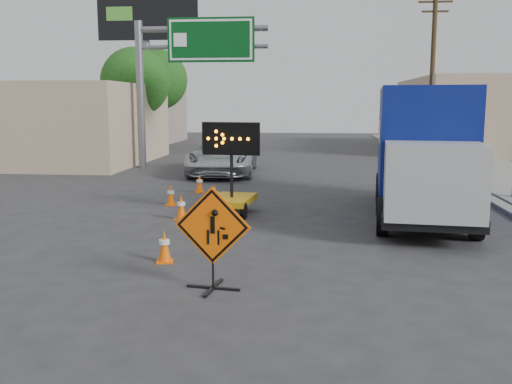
# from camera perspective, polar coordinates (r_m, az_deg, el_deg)

# --- Properties ---
(ground) EXTENTS (100.00, 100.00, 0.00)m
(ground) POSITION_cam_1_polar(r_m,az_deg,el_deg) (9.13, -4.90, -10.88)
(ground) COLOR #2D2D30
(ground) RESTS_ON ground
(curb_right) EXTENTS (0.40, 60.00, 0.12)m
(curb_right) POSITION_cam_1_polar(r_m,az_deg,el_deg) (24.28, 19.00, 1.30)
(curb_right) COLOR gray
(curb_right) RESTS_ON ground
(sidewalk_right) EXTENTS (4.00, 60.00, 0.15)m
(sidewalk_right) POSITION_cam_1_polar(r_m,az_deg,el_deg) (24.91, 24.16, 1.22)
(sidewalk_right) COLOR gray
(sidewalk_right) RESTS_ON ground
(storefront_left_near) EXTENTS (14.00, 10.00, 4.00)m
(storefront_left_near) POSITION_cam_1_polar(r_m,az_deg,el_deg) (32.46, -23.16, 6.33)
(storefront_left_near) COLOR tan
(storefront_left_near) RESTS_ON ground
(storefront_left_far) EXTENTS (12.00, 10.00, 4.40)m
(storefront_left_far) POSITION_cam_1_polar(r_m,az_deg,el_deg) (45.58, -15.77, 7.52)
(storefront_left_far) COLOR gray
(storefront_left_far) RESTS_ON ground
(building_right_far) EXTENTS (10.00, 14.00, 4.60)m
(building_right_far) POSITION_cam_1_polar(r_m,az_deg,el_deg) (40.09, 22.43, 7.17)
(building_right_far) COLOR tan
(building_right_far) RESTS_ON ground
(highway_gantry) EXTENTS (6.18, 0.38, 6.90)m
(highway_gantry) POSITION_cam_1_polar(r_m,az_deg,el_deg) (27.15, -7.33, 13.08)
(highway_gantry) COLOR slate
(highway_gantry) RESTS_ON ground
(billboard) EXTENTS (6.10, 0.54, 9.85)m
(billboard) POSITION_cam_1_polar(r_m,az_deg,el_deg) (35.98, -10.78, 15.62)
(billboard) COLOR slate
(billboard) RESTS_ON ground
(utility_pole_far) EXTENTS (1.80, 0.26, 9.00)m
(utility_pole_far) POSITION_cam_1_polar(r_m,az_deg,el_deg) (33.10, 17.21, 11.33)
(utility_pole_far) COLOR #44341D
(utility_pole_far) RESTS_ON ground
(tree_left_near) EXTENTS (3.71, 3.71, 6.03)m
(tree_left_near) POSITION_cam_1_polar(r_m,az_deg,el_deg) (31.94, -11.99, 10.70)
(tree_left_near) COLOR #44341D
(tree_left_near) RESTS_ON ground
(tree_left_far) EXTENTS (4.10, 4.10, 6.66)m
(tree_left_far) POSITION_cam_1_polar(r_m,az_deg,el_deg) (39.90, -9.86, 11.00)
(tree_left_far) COLOR #44341D
(tree_left_far) RESTS_ON ground
(construction_sign) EXTENTS (1.30, 0.93, 1.74)m
(construction_sign) POSITION_cam_1_polar(r_m,az_deg,el_deg) (9.46, -4.36, -4.38)
(construction_sign) COLOR black
(construction_sign) RESTS_ON ground
(arrow_board) EXTENTS (1.62, 1.91, 2.56)m
(arrow_board) POSITION_cam_1_polar(r_m,az_deg,el_deg) (15.86, -2.44, -0.15)
(arrow_board) COLOR #CC930B
(arrow_board) RESTS_ON ground
(pickup_truck) EXTENTS (3.03, 6.04, 1.64)m
(pickup_truck) POSITION_cam_1_polar(r_m,az_deg,el_deg) (24.80, -3.30, 3.70)
(pickup_truck) COLOR silver
(pickup_truck) RESTS_ON ground
(box_truck) EXTENTS (2.91, 7.52, 3.48)m
(box_truck) POSITION_cam_1_polar(r_m,az_deg,el_deg) (16.00, 16.23, 3.18)
(box_truck) COLOR black
(box_truck) RESTS_ON ground
(cone_a) EXTENTS (0.38, 0.38, 0.64)m
(cone_a) POSITION_cam_1_polar(r_m,az_deg,el_deg) (11.30, -9.14, -5.37)
(cone_a) COLOR #FF6005
(cone_a) RESTS_ON ground
(cone_b) EXTENTS (0.42, 0.42, 0.67)m
(cone_b) POSITION_cam_1_polar(r_m,az_deg,el_deg) (15.28, -7.49, -1.51)
(cone_b) COLOR #FF6005
(cone_b) RESTS_ON ground
(cone_c) EXTENTS (0.44, 0.44, 0.74)m
(cone_c) POSITION_cam_1_polar(r_m,az_deg,el_deg) (16.54, -4.14, -0.53)
(cone_c) COLOR #FF6005
(cone_c) RESTS_ON ground
(cone_d) EXTENTS (0.41, 0.41, 0.64)m
(cone_d) POSITION_cam_1_polar(r_m,az_deg,el_deg) (17.42, -8.51, -0.30)
(cone_d) COLOR #FF6005
(cone_d) RESTS_ON ground
(cone_e) EXTENTS (0.39, 0.39, 0.63)m
(cone_e) POSITION_cam_1_polar(r_m,az_deg,el_deg) (19.79, -5.67, 0.86)
(cone_e) COLOR #FF6005
(cone_e) RESTS_ON ground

